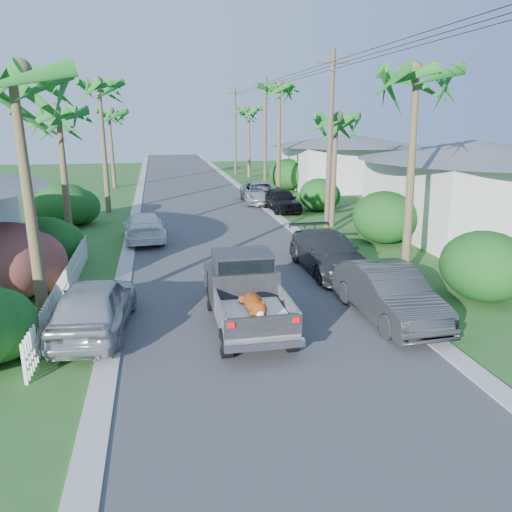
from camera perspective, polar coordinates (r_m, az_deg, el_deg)
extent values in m
plane|color=#2B5720|center=(12.74, 3.10, -11.83)|extent=(120.00, 120.00, 0.00)
cube|color=#38383A|center=(36.54, -6.63, 6.16)|extent=(8.00, 100.00, 0.02)
cube|color=#A5A39E|center=(36.45, -13.41, 5.86)|extent=(0.60, 100.00, 0.06)
cube|color=#A5A39E|center=(37.12, 0.04, 6.44)|extent=(0.60, 100.00, 0.06)
cylinder|color=black|center=(12.76, -3.44, -9.88)|extent=(0.28, 0.76, 0.76)
cylinder|color=black|center=(13.07, 4.07, -9.26)|extent=(0.28, 0.76, 0.76)
cylinder|color=black|center=(15.74, -5.07, -4.89)|extent=(0.28, 0.76, 0.76)
cylinder|color=black|center=(15.99, 1.01, -4.50)|extent=(0.28, 0.76, 0.76)
cube|color=slate|center=(13.37, -0.20, -7.50)|extent=(1.90, 2.40, 0.24)
cube|color=slate|center=(13.09, -4.18, -6.25)|extent=(0.06, 2.40, 0.55)
cube|color=slate|center=(13.42, 3.68, -5.69)|extent=(0.06, 2.40, 0.55)
cube|color=black|center=(12.17, 0.86, -8.04)|extent=(1.92, 0.08, 0.52)
cube|color=silver|center=(12.21, 1.01, -10.19)|extent=(1.98, 0.18, 0.18)
cube|color=red|center=(11.95, -2.87, -7.90)|extent=(0.18, 0.05, 0.14)
cube|color=red|center=(12.26, 4.60, -7.30)|extent=(0.18, 0.05, 0.14)
cube|color=black|center=(14.92, -1.56, -3.26)|extent=(1.94, 1.65, 1.10)
cube|color=black|center=(14.70, -1.58, -0.56)|extent=(1.70, 1.35, 0.55)
cube|color=black|center=(14.08, -1.12, -1.42)|extent=(1.60, 0.05, 0.45)
cube|color=black|center=(16.14, -2.31, -2.37)|extent=(1.94, 1.20, 0.80)
cube|color=white|center=(13.29, -0.20, -6.71)|extent=(1.70, 2.10, 0.16)
ellipsoid|color=orange|center=(13.27, -0.28, -5.35)|extent=(0.48, 1.25, 0.43)
sphere|color=orange|center=(12.56, 0.37, -6.20)|extent=(0.40, 0.40, 0.40)
ellipsoid|color=white|center=(13.31, -0.28, -5.75)|extent=(0.32, 0.86, 0.18)
imported|color=#2B2D30|center=(15.42, 14.89, -4.17)|extent=(1.88, 4.89, 1.59)
imported|color=#27292C|center=(19.75, 8.28, 0.36)|extent=(2.22, 5.21, 1.50)
imported|color=black|center=(32.56, 2.91, 6.41)|extent=(2.00, 4.41, 1.47)
imported|color=#ADB0B5|center=(35.70, 0.48, 7.22)|extent=(2.65, 5.35, 1.46)
imported|color=#ADB0B4|center=(14.67, -17.97, -5.43)|extent=(2.29, 4.80, 1.59)
imported|color=white|center=(25.21, -12.68, 3.27)|extent=(2.22, 4.82, 1.36)
cone|color=brown|center=(14.54, -24.43, 4.83)|extent=(0.36, 0.71, 7.01)
cone|color=brown|center=(23.45, -21.01, 7.74)|extent=(0.36, 0.61, 6.21)
cone|color=brown|center=(33.16, -17.00, 11.61)|extent=(0.36, 0.36, 8.00)
cone|color=brown|center=(45.18, -16.16, 11.56)|extent=(0.36, 0.75, 6.51)
cone|color=brown|center=(19.39, 17.25, 8.59)|extent=(0.36, 0.73, 7.51)
cone|color=brown|center=(27.77, 8.88, 9.40)|extent=(0.36, 0.54, 6.01)
cone|color=brown|center=(38.09, 2.61, 12.81)|extent=(0.36, 0.36, 8.20)
cone|color=brown|center=(51.87, -0.83, 12.74)|extent=(0.36, 0.63, 6.81)
ellipsoid|color=#B91A45|center=(18.23, -26.53, -0.62)|extent=(3.00, 3.30, 2.60)
ellipsoid|color=#194714|center=(21.98, -22.84, 1.51)|extent=(2.40, 2.64, 2.00)
ellipsoid|color=#194714|center=(29.77, -21.11, 5.45)|extent=(3.20, 3.52, 2.40)
ellipsoid|color=#194714|center=(18.06, 24.70, -1.03)|extent=(2.80, 3.08, 2.30)
ellipsoid|color=#194714|center=(24.84, 14.46, 4.31)|extent=(3.00, 3.30, 2.50)
ellipsoid|color=#194714|center=(32.99, 7.26, 6.98)|extent=(2.60, 2.86, 2.10)
ellipsoid|color=#194714|center=(42.62, 3.66, 9.30)|extent=(3.20, 3.52, 2.60)
cube|color=white|center=(17.58, -20.97, -3.27)|extent=(0.10, 11.00, 1.00)
cube|color=silver|center=(28.18, 23.32, 6.16)|extent=(8.00, 9.00, 3.80)
cone|color=#595B60|center=(27.95, 23.84, 11.01)|extent=(6.48, 6.48, 1.00)
cube|color=silver|center=(44.11, 10.06, 9.96)|extent=(9.00, 8.00, 3.60)
cone|color=#595B60|center=(43.96, 10.20, 12.94)|extent=(6.48, 6.48, 1.00)
cylinder|color=brown|center=(25.44, 8.41, 12.27)|extent=(0.26, 0.26, 9.00)
cube|color=brown|center=(25.54, 8.78, 21.04)|extent=(1.60, 0.10, 0.10)
cylinder|color=brown|center=(39.89, 1.06, 13.52)|extent=(0.26, 0.26, 9.00)
cube|color=brown|center=(39.95, 1.09, 19.12)|extent=(1.60, 0.10, 0.10)
cylinder|color=brown|center=(54.63, -2.38, 14.02)|extent=(0.26, 0.26, 9.00)
cube|color=brown|center=(54.68, -2.43, 18.11)|extent=(1.60, 0.10, 0.10)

